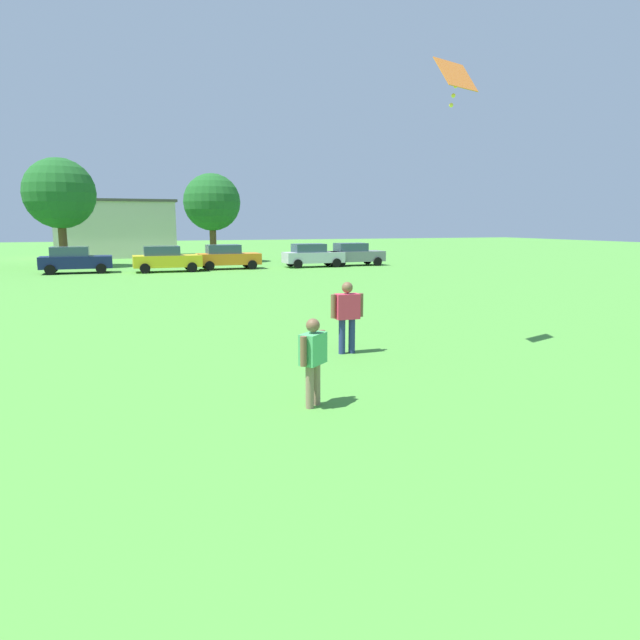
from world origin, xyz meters
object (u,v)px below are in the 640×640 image
parked_car_navy_0 (75,260)px  tree_center (59,194)px  parked_car_yellow_1 (166,259)px  bystander_midfield (313,355)px  parked_car_orange_2 (227,257)px  tree_far_right (212,202)px  kite (456,78)px  adult_bystander (347,311)px  parked_car_gray_4 (354,254)px  parked_car_silver_3 (312,255)px

parked_car_navy_0 → tree_center: (-1.02, 5.55, 4.34)m
parked_car_yellow_1 → bystander_midfield: bearing=-90.1°
parked_car_orange_2 → tree_center: size_ratio=0.56×
parked_car_yellow_1 → tree_far_right: bearing=61.6°
kite → parked_car_yellow_1: 27.08m
adult_bystander → kite: size_ratio=1.43×
parked_car_yellow_1 → tree_center: tree_center is taller
kite → parked_car_orange_2: (-0.46, 26.94, -5.66)m
adult_bystander → parked_car_orange_2: (2.10, 26.58, -0.18)m
bystander_midfield → tree_far_right: bearing=42.7°
adult_bystander → parked_car_gray_4: (11.66, 26.68, -0.18)m
adult_bystander → kite: (2.56, -0.36, 5.48)m
parked_car_yellow_1 → parked_car_silver_3: (10.33, 0.65, 0.00)m
parked_car_orange_2 → tree_far_right: (0.27, 7.38, 3.92)m
parked_car_yellow_1 → parked_car_silver_3: 10.35m
bystander_midfield → parked_car_navy_0: (-5.50, 30.15, -0.06)m
kite → parked_car_gray_4: size_ratio=0.28×
kite → tree_far_right: (-0.19, 34.32, -1.74)m
parked_car_orange_2 → parked_car_gray_4: same height
parked_car_navy_0 → parked_car_gray_4: (19.27, 0.08, 0.00)m
kite → tree_center: tree_center is taller
parked_car_yellow_1 → parked_car_silver_3: bearing=3.6°
parked_car_orange_2 → tree_far_right: tree_far_right is taller
parked_car_silver_3 → parked_car_orange_2: bearing=178.0°
parked_car_silver_3 → parked_car_navy_0: bearing=179.1°
parked_car_gray_4 → tree_center: (-20.29, 5.47, 4.34)m
parked_car_navy_0 → bystander_midfield: bearing=-79.7°
parked_car_navy_0 → parked_car_silver_3: (15.86, -0.24, 0.00)m
tree_far_right → parked_car_orange_2: bearing=-92.1°
parked_car_silver_3 → tree_center: size_ratio=0.56×
parked_car_silver_3 → parked_car_gray_4: (3.41, 0.32, 0.00)m
parked_car_yellow_1 → tree_center: (-6.55, 6.44, 4.34)m
tree_center → parked_car_navy_0: bearing=-79.6°
kite → tree_far_right: 34.36m
parked_car_silver_3 → tree_center: bearing=161.1°
parked_car_navy_0 → parked_car_silver_3: bearing=-0.9°
bystander_midfield → tree_center: (-6.52, 35.71, 4.27)m
adult_bystander → tree_far_right: 34.25m
tree_far_right → parked_car_navy_0: bearing=-143.6°
adult_bystander → parked_car_orange_2: size_ratio=0.41×
tree_center → adult_bystander: bearing=-75.0°
kite → parked_car_silver_3: bearing=78.0°
bystander_midfield → parked_car_yellow_1: size_ratio=0.36×
adult_bystander → parked_car_yellow_1: (-2.08, 25.71, -0.18)m
parked_car_silver_3 → parked_car_gray_4: bearing=5.3°
parked_car_navy_0 → adult_bystander: bearing=-74.0°
parked_car_silver_3 → tree_far_right: (-5.87, 7.60, 3.92)m
bystander_midfield → kite: (4.67, 3.19, 5.60)m
parked_car_yellow_1 → parked_car_silver_3: size_ratio=1.00×
parked_car_yellow_1 → parked_car_gray_4: bearing=4.0°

